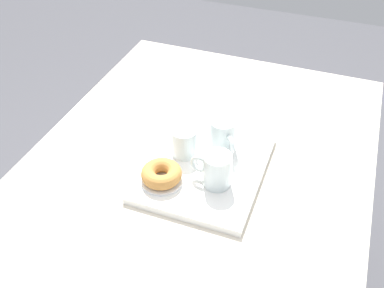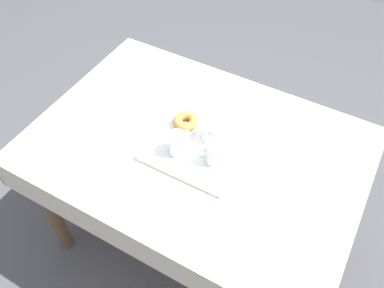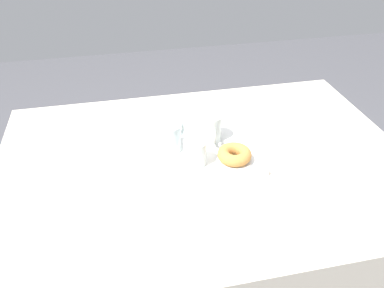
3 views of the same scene
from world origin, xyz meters
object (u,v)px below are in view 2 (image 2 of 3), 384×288
(serving_tray, at_px, (196,150))
(tea_mug_right, at_px, (214,153))
(dining_table, at_px, (196,161))
(donut_plate_left, at_px, (186,125))
(sugar_donut_left, at_px, (186,121))
(water_glass_near, at_px, (211,132))
(tea_mug_left, at_px, (178,144))

(serving_tray, distance_m, tea_mug_right, 0.11)
(dining_table, height_order, tea_mug_right, tea_mug_right)
(serving_tray, bearing_deg, tea_mug_right, -13.25)
(dining_table, height_order, donut_plate_left, donut_plate_left)
(serving_tray, xyz_separation_m, sugar_donut_left, (-0.10, 0.09, 0.04))
(water_glass_near, xyz_separation_m, donut_plate_left, (-0.12, 0.02, -0.04))
(tea_mug_left, bearing_deg, tea_mug_right, 10.99)
(sugar_donut_left, bearing_deg, serving_tray, -41.48)
(tea_mug_right, distance_m, donut_plate_left, 0.22)
(serving_tray, distance_m, donut_plate_left, 0.13)
(water_glass_near, bearing_deg, sugar_donut_left, 173.02)
(dining_table, bearing_deg, sugar_donut_left, 145.81)
(tea_mug_right, bearing_deg, serving_tray, 166.75)
(tea_mug_right, relative_size, sugar_donut_left, 0.92)
(water_glass_near, bearing_deg, tea_mug_right, -55.82)
(serving_tray, bearing_deg, tea_mug_left, -138.67)
(serving_tray, height_order, donut_plate_left, donut_plate_left)
(tea_mug_left, bearing_deg, donut_plate_left, 107.53)
(dining_table, distance_m, sugar_donut_left, 0.18)
(donut_plate_left, relative_size, sugar_donut_left, 1.06)
(serving_tray, height_order, tea_mug_right, tea_mug_right)
(serving_tray, relative_size, sugar_donut_left, 3.56)
(sugar_donut_left, bearing_deg, dining_table, -34.19)
(serving_tray, relative_size, tea_mug_right, 3.86)
(tea_mug_right, xyz_separation_m, water_glass_near, (-0.06, 0.09, -0.01))
(donut_plate_left, bearing_deg, serving_tray, -41.48)
(tea_mug_right, bearing_deg, dining_table, 153.45)
(dining_table, xyz_separation_m, tea_mug_left, (-0.04, -0.08, 0.17))
(sugar_donut_left, bearing_deg, water_glass_near, -6.98)
(water_glass_near, xyz_separation_m, sugar_donut_left, (-0.12, 0.02, -0.01))
(dining_table, relative_size, tea_mug_left, 11.90)
(tea_mug_right, height_order, water_glass_near, tea_mug_right)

